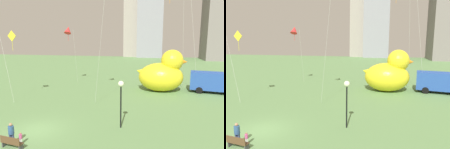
# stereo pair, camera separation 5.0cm
# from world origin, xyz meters

# --- Properties ---
(ground_plane) EXTENTS (140.00, 140.00, 0.00)m
(ground_plane) POSITION_xyz_m (0.00, 0.00, 0.00)
(ground_plane) COLOR #608950
(park_bench) EXTENTS (1.69, 0.70, 0.90)m
(park_bench) POSITION_xyz_m (-0.17, -2.95, 0.47)
(park_bench) COLOR brown
(park_bench) RESTS_ON ground
(person_adult) EXTENTS (0.39, 0.39, 1.61)m
(person_adult) POSITION_xyz_m (-0.53, -2.41, 0.89)
(person_adult) COLOR #38476B
(person_adult) RESTS_ON ground
(person_child) EXTENTS (0.22, 0.22, 0.88)m
(person_child) POSITION_xyz_m (0.06, -2.24, 0.49)
(person_child) COLOR silver
(person_child) RESTS_ON ground
(giant_inflatable_duck) EXTENTS (7.14, 4.58, 5.92)m
(giant_inflatable_duck) POSITION_xyz_m (10.67, 15.31, 2.52)
(giant_inflatable_duck) COLOR yellow
(giant_inflatable_duck) RESTS_ON ground
(lamppost) EXTENTS (0.49, 0.49, 4.05)m
(lamppost) POSITION_xyz_m (6.70, 1.88, 3.20)
(lamppost) COLOR black
(lamppost) RESTS_ON ground
(box_truck) EXTENTS (6.23, 3.33, 2.85)m
(box_truck) POSITION_xyz_m (17.34, 15.59, 1.44)
(box_truck) COLOR #264CA5
(box_truck) RESTS_ON ground
(city_skyline) EXTENTS (39.88, 20.73, 33.43)m
(city_skyline) POSITION_xyz_m (14.42, 68.89, 13.59)
(city_skyline) COLOR #9E938C
(city_skyline) RESTS_ON ground
(kite_yellow) EXTENTS (1.84, 1.37, 8.37)m
(kite_yellow) POSITION_xyz_m (-7.12, 7.51, 7.46)
(kite_yellow) COLOR silver
(kite_yellow) RESTS_ON ground
(kite_red) EXTENTS (1.81, 2.19, 9.48)m
(kite_red) POSITION_xyz_m (-4.20, 17.57, 8.74)
(kite_red) COLOR silver
(kite_red) RESTS_ON ground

